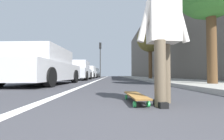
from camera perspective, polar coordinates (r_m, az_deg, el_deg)
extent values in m
plane|color=#38383D|center=(10.92, 0.51, -3.95)|extent=(80.00, 80.00, 0.00)
cube|color=silver|center=(20.94, -3.10, -2.96)|extent=(52.00, 0.16, 0.01)
cube|color=#9E9B93|center=(19.26, 10.60, -2.86)|extent=(52.00, 3.20, 0.12)
cube|color=#655D53|center=(24.22, 15.08, 9.09)|extent=(40.00, 1.20, 9.97)
cylinder|color=green|center=(2.48, 5.36, -10.09)|extent=(0.07, 0.03, 0.07)
cylinder|color=green|center=(2.52, 9.23, -9.97)|extent=(0.07, 0.03, 0.07)
cylinder|color=green|center=(1.90, 8.44, -12.61)|extent=(0.07, 0.03, 0.07)
cylinder|color=green|center=(1.95, 13.44, -12.33)|extent=(0.07, 0.03, 0.07)
cube|color=silver|center=(2.49, 7.30, -8.95)|extent=(0.07, 0.12, 0.02)
cube|color=silver|center=(1.91, 10.96, -11.08)|extent=(0.07, 0.12, 0.02)
cube|color=olive|center=(2.20, 8.88, -9.30)|extent=(0.85, 0.26, 0.02)
cylinder|color=brown|center=(1.97, 17.57, -1.21)|extent=(0.14, 0.14, 0.82)
cylinder|color=brown|center=(2.28, 19.34, -1.27)|extent=(0.14, 0.14, 0.82)
cube|color=black|center=(2.00, 17.68, -11.99)|extent=(0.27, 0.12, 0.07)
cube|color=silver|center=(2.24, 18.67, 17.21)|extent=(0.27, 0.42, 0.60)
cylinder|color=silver|center=(2.17, 12.51, 17.86)|extent=(0.11, 0.24, 0.60)
cylinder|color=silver|center=(2.34, 24.31, 16.44)|extent=(0.11, 0.24, 0.60)
cube|color=silver|center=(6.85, -23.99, -0.55)|extent=(4.59, 2.00, 0.70)
cube|color=silver|center=(6.76, -24.48, 5.00)|extent=(2.55, 1.77, 0.60)
cube|color=#4C606B|center=(7.88, -20.43, 3.98)|extent=(0.11, 1.59, 0.51)
cylinder|color=black|center=(8.48, -25.07, -2.19)|extent=(0.65, 0.25, 0.64)
cylinder|color=black|center=(7.85, -13.82, -2.35)|extent=(0.65, 0.25, 0.64)
cylinder|color=black|center=(5.21, -22.30, -2.51)|extent=(0.65, 0.25, 0.64)
cube|color=silver|center=(12.51, -12.51, -1.15)|extent=(4.54, 1.83, 0.70)
cube|color=silver|center=(12.38, -12.62, 1.87)|extent=(2.52, 1.63, 0.60)
cube|color=#4C606B|center=(13.60, -11.65, 1.53)|extent=(0.08, 1.50, 0.51)
cylinder|color=black|center=(14.03, -14.72, -2.07)|extent=(0.68, 0.24, 0.67)
cylinder|color=black|center=(13.77, -8.13, -2.12)|extent=(0.68, 0.24, 0.67)
cylinder|color=black|center=(11.33, -17.84, -2.09)|extent=(0.68, 0.24, 0.67)
cylinder|color=black|center=(11.00, -9.70, -2.16)|extent=(0.68, 0.24, 0.67)
cube|color=silver|center=(18.99, -9.06, -1.50)|extent=(4.47, 1.90, 0.70)
cube|color=silver|center=(18.86, -9.12, 0.48)|extent=(2.46, 1.74, 0.60)
cube|color=#4C606B|center=(20.07, -8.56, 0.34)|extent=(0.05, 1.65, 0.51)
cylinder|color=black|center=(20.51, -10.90, -2.10)|extent=(0.62, 0.22, 0.62)
cylinder|color=black|center=(20.25, -5.95, -2.13)|extent=(0.62, 0.22, 0.62)
cylinder|color=black|center=(17.80, -12.59, -2.12)|extent=(0.62, 0.22, 0.62)
cylinder|color=black|center=(17.50, -6.90, -2.16)|extent=(0.62, 0.22, 0.62)
cube|color=#4C5156|center=(24.82, -6.98, -1.58)|extent=(4.52, 1.89, 0.70)
cube|color=#4C5156|center=(24.68, -7.02, -0.06)|extent=(2.50, 1.70, 0.60)
cube|color=#4C606B|center=(25.90, -6.63, -0.15)|extent=(0.08, 1.56, 0.51)
cylinder|color=black|center=(26.32, -8.37, -2.04)|extent=(0.64, 0.24, 0.64)
cylinder|color=black|center=(26.09, -4.72, -2.06)|extent=(0.64, 0.24, 0.64)
cylinder|color=black|center=(23.59, -9.48, -2.06)|extent=(0.64, 0.24, 0.64)
cylinder|color=black|center=(23.34, -5.42, -2.08)|extent=(0.64, 0.24, 0.64)
cylinder|color=#2D2D2D|center=(19.72, -4.43, 2.49)|extent=(0.12, 0.12, 3.80)
cube|color=black|center=(20.03, -4.41, 9.06)|extent=(0.24, 0.28, 0.80)
sphere|color=#360606|center=(20.21, -4.38, 9.71)|extent=(0.16, 0.16, 0.16)
sphere|color=#392907|center=(20.16, -4.39, 8.99)|extent=(0.16, 0.16, 0.16)
sphere|color=green|center=(20.11, -4.39, 8.26)|extent=(0.16, 0.16, 0.16)
cylinder|color=brown|center=(5.92, 33.27, 7.20)|extent=(0.29, 0.29, 2.59)
cylinder|color=brown|center=(13.00, 14.16, 2.28)|extent=(0.30, 0.30, 2.65)
sphere|color=olive|center=(13.31, 14.09, 11.32)|extent=(2.21, 2.21, 2.21)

